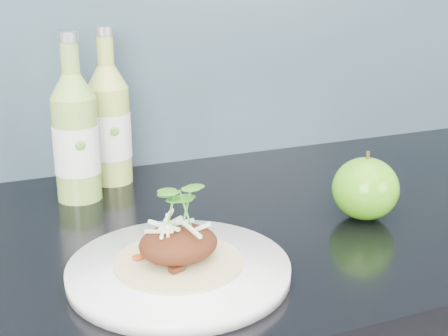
{
  "coord_description": "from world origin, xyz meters",
  "views": [
    {
      "loc": [
        -0.25,
        0.97,
        1.23
      ],
      "look_at": [
        0.02,
        1.63,
        1.0
      ],
      "focal_mm": 50.0,
      "sensor_mm": 36.0,
      "label": 1
    }
  ],
  "objects_px": {
    "dinner_plate": "(179,270)",
    "cider_bottle_right": "(110,125)",
    "cider_bottle_left": "(76,138)",
    "green_apple": "(365,189)"
  },
  "relations": [
    {
      "from": "dinner_plate",
      "to": "cider_bottle_right",
      "type": "bearing_deg",
      "value": 88.95
    },
    {
      "from": "cider_bottle_left",
      "to": "dinner_plate",
      "type": "bearing_deg",
      "value": -75.23
    },
    {
      "from": "green_apple",
      "to": "cider_bottle_right",
      "type": "distance_m",
      "value": 0.41
    },
    {
      "from": "cider_bottle_left",
      "to": "cider_bottle_right",
      "type": "height_order",
      "value": "same"
    },
    {
      "from": "green_apple",
      "to": "cider_bottle_left",
      "type": "distance_m",
      "value": 0.42
    },
    {
      "from": "dinner_plate",
      "to": "cider_bottle_right",
      "type": "distance_m",
      "value": 0.36
    },
    {
      "from": "green_apple",
      "to": "cider_bottle_right",
      "type": "height_order",
      "value": "cider_bottle_right"
    },
    {
      "from": "dinner_plate",
      "to": "cider_bottle_left",
      "type": "relative_size",
      "value": 1.11
    },
    {
      "from": "dinner_plate",
      "to": "cider_bottle_left",
      "type": "height_order",
      "value": "cider_bottle_left"
    },
    {
      "from": "cider_bottle_right",
      "to": "cider_bottle_left",
      "type": "bearing_deg",
      "value": -136.18
    }
  ]
}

